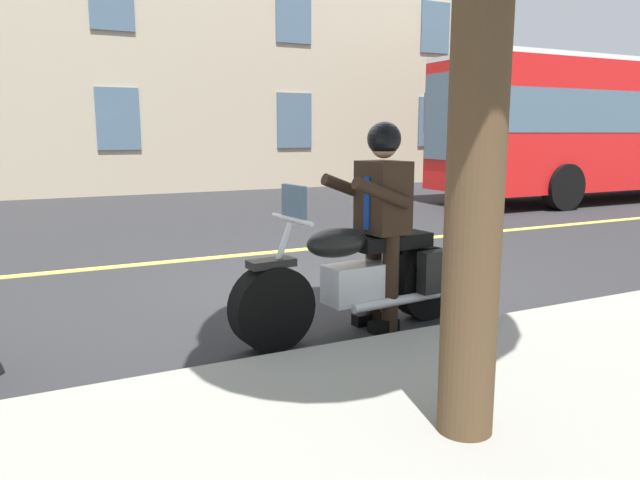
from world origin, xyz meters
TOP-DOWN VIEW (x-y plane):
  - ground_plane at (0.00, 0.00)m, footprint 80.00×80.00m
  - lane_center_stripe at (0.00, -2.00)m, footprint 60.00×0.16m
  - motorcycle_main at (0.19, 1.47)m, footprint 2.22×0.73m
  - rider_main at (0.01, 1.45)m, footprint 0.66×0.59m
  - bus_far at (-11.30, -4.77)m, footprint 11.05×2.70m

SIDE VIEW (x-z plane):
  - ground_plane at x=0.00m, z-range 0.00..0.00m
  - lane_center_stripe at x=0.00m, z-range 0.00..0.01m
  - motorcycle_main at x=0.19m, z-range -0.18..1.08m
  - rider_main at x=0.01m, z-range 0.17..1.91m
  - bus_far at x=-11.30m, z-range 0.22..3.52m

